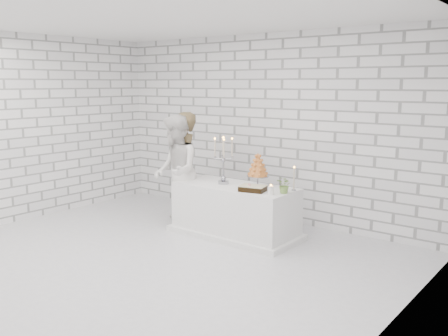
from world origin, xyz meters
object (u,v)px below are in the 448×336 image
at_px(groom, 184,167).
at_px(candelabra, 223,160).
at_px(cake_table, 235,210).
at_px(croquembouche, 258,169).

distance_m(groom, candelabra, 0.99).
relative_size(cake_table, candelabra, 2.56).
xyz_separation_m(groom, croquembouche, (1.45, -0.00, 0.11)).
height_order(cake_table, candelabra, candelabra).
bearing_deg(candelabra, cake_table, 4.78).
xyz_separation_m(cake_table, groom, (-1.16, 0.15, 0.51)).
bearing_deg(candelabra, croquembouche, 18.72).
height_order(groom, candelabra, groom).
bearing_deg(croquembouche, groom, 179.84).
bearing_deg(groom, croquembouche, 65.76).
distance_m(cake_table, candelabra, 0.75).
distance_m(cake_table, groom, 1.27).
bearing_deg(candelabra, groom, 169.82).
relative_size(candelabra, croquembouche, 1.43).
bearing_deg(groom, cake_table, 58.32).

